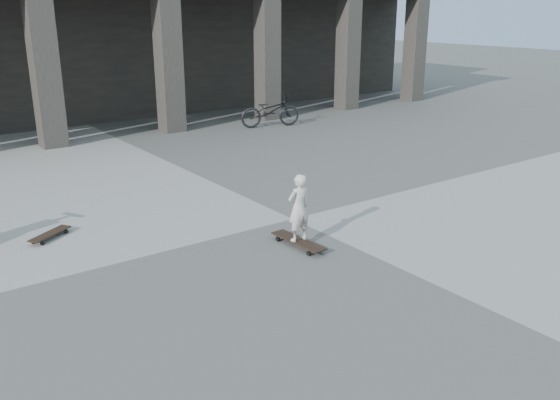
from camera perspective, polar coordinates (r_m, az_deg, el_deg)
ground at (r=10.69m, az=1.24°, el=-1.85°), size 90.00×90.00×0.00m
colonnade at (r=22.61m, az=-21.09°, el=15.42°), size 28.00×8.82×6.00m
longboard at (r=9.47m, az=1.78°, el=-4.01°), size 0.31×1.10×0.11m
skateboard_spare at (r=10.50m, az=-21.27°, el=-3.10°), size 0.79×0.61×0.10m
child at (r=9.27m, az=1.81°, el=-0.76°), size 0.40×0.27×1.09m
bicycle at (r=18.93m, az=-0.96°, el=8.57°), size 2.03×1.18×1.01m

